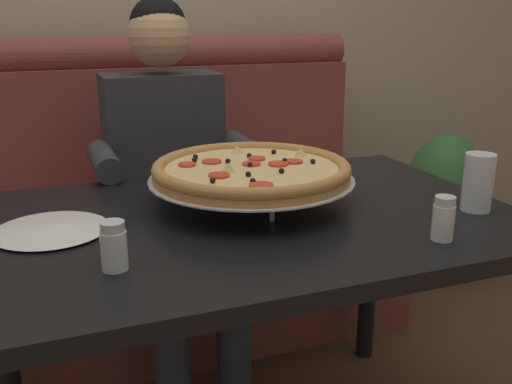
# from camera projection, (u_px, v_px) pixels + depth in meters

# --- Properties ---
(booth_bench) EXTENTS (1.75, 0.78, 1.13)m
(booth_bench) POSITION_uv_depth(u_px,v_px,m) (168.00, 227.00, 2.33)
(booth_bench) COLOR brown
(booth_bench) RESTS_ON ground_plane
(dining_table) EXTENTS (1.34, 0.87, 0.74)m
(dining_table) POSITION_uv_depth(u_px,v_px,m) (244.00, 248.00, 1.45)
(dining_table) COLOR black
(dining_table) RESTS_ON ground_plane
(diner_main) EXTENTS (0.54, 0.64, 1.27)m
(diner_main) POSITION_uv_depth(u_px,v_px,m) (170.00, 168.00, 1.98)
(diner_main) COLOR #2D3342
(diner_main) RESTS_ON ground_plane
(pizza) EXTENTS (0.53, 0.53, 0.12)m
(pizza) POSITION_uv_depth(u_px,v_px,m) (252.00, 171.00, 1.48)
(pizza) COLOR silver
(pizza) RESTS_ON dining_table
(shaker_oregano) EXTENTS (0.05, 0.05, 0.10)m
(shaker_oregano) POSITION_uv_depth(u_px,v_px,m) (443.00, 222.00, 1.26)
(shaker_oregano) COLOR white
(shaker_oregano) RESTS_ON dining_table
(shaker_pepper_flakes) EXTENTS (0.05, 0.05, 0.10)m
(shaker_pepper_flakes) POSITION_uv_depth(u_px,v_px,m) (114.00, 249.00, 1.11)
(shaker_pepper_flakes) COLOR white
(shaker_pepper_flakes) RESTS_ON dining_table
(plate_near_left) EXTENTS (0.26, 0.26, 0.02)m
(plate_near_left) POSITION_uv_depth(u_px,v_px,m) (51.00, 228.00, 1.31)
(plate_near_left) COLOR white
(plate_near_left) RESTS_ON dining_table
(drinking_glass) EXTENTS (0.07, 0.07, 0.14)m
(drinking_glass) POSITION_uv_depth(u_px,v_px,m) (478.00, 186.00, 1.44)
(drinking_glass) COLOR silver
(drinking_glass) RESTS_ON dining_table
(potted_plant) EXTENTS (0.36, 0.36, 0.70)m
(potted_plant) POSITION_uv_depth(u_px,v_px,m) (443.00, 201.00, 2.68)
(potted_plant) COLOR brown
(potted_plant) RESTS_ON ground_plane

